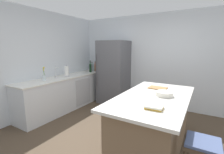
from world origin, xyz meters
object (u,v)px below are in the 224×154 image
(sink_faucet, at_px, (56,72))
(cutting_board, at_px, (158,88))
(paper_towel_roll, at_px, (67,71))
(vinegar_bottle, at_px, (95,67))
(cookbook_stack, at_px, (154,107))
(bar_stool, at_px, (202,152))
(soda_bottle, at_px, (92,68))
(wine_bottle, at_px, (90,68))
(mixing_bowl, at_px, (164,94))
(flower_vase, at_px, (44,77))
(kitchen_island, at_px, (153,123))
(refrigerator, at_px, (114,72))
(gin_bottle, at_px, (92,68))

(sink_faucet, xyz_separation_m, cutting_board, (2.58, 0.15, -0.12))
(paper_towel_roll, distance_m, vinegar_bottle, 1.23)
(sink_faucet, distance_m, cookbook_stack, 2.94)
(bar_stool, bearing_deg, soda_bottle, 145.25)
(wine_bottle, height_order, mixing_bowl, wine_bottle)
(mixing_bowl, height_order, cutting_board, mixing_bowl)
(sink_faucet, distance_m, wine_bottle, 1.26)
(wine_bottle, bearing_deg, flower_vase, -92.89)
(kitchen_island, height_order, bar_stool, kitchen_island)
(sink_faucet, height_order, wine_bottle, wine_bottle)
(bar_stool, height_order, paper_towel_roll, paper_towel_roll)
(bar_stool, relative_size, mixing_bowl, 2.62)
(refrigerator, height_order, sink_faucet, refrigerator)
(cookbook_stack, bearing_deg, wine_bottle, 141.51)
(sink_faucet, bearing_deg, kitchen_island, -7.47)
(kitchen_island, bearing_deg, cutting_board, 98.68)
(kitchen_island, relative_size, soda_bottle, 6.39)
(refrigerator, relative_size, vinegar_bottle, 5.86)
(flower_vase, distance_m, cutting_board, 2.59)
(bar_stool, height_order, wine_bottle, wine_bottle)
(kitchen_island, bearing_deg, vinegar_bottle, 143.50)
(flower_vase, height_order, gin_bottle, flower_vase)
(paper_towel_roll, relative_size, gin_bottle, 1.05)
(soda_bottle, relative_size, cutting_board, 0.92)
(wine_bottle, height_order, cutting_board, wine_bottle)
(soda_bottle, relative_size, mixing_bowl, 1.12)
(refrigerator, height_order, bar_stool, refrigerator)
(flower_vase, distance_m, cookbook_stack, 2.80)
(soda_bottle, bearing_deg, bar_stool, -34.75)
(flower_vase, bearing_deg, paper_towel_roll, 89.39)
(gin_bottle, xyz_separation_m, soda_bottle, (0.04, -0.10, 0.00))
(paper_towel_roll, xyz_separation_m, vinegar_bottle, (0.05, 1.23, -0.00))
(mixing_bowl, bearing_deg, soda_bottle, 149.00)
(paper_towel_roll, xyz_separation_m, mixing_bowl, (2.73, -0.59, -0.07))
(wine_bottle, relative_size, mixing_bowl, 1.38)
(cookbook_stack, height_order, cutting_board, cookbook_stack)
(cookbook_stack, relative_size, cutting_board, 0.69)
(flower_vase, xyz_separation_m, gin_bottle, (0.02, 1.82, 0.02))
(paper_towel_roll, distance_m, wine_bottle, 0.94)
(sink_faucet, height_order, soda_bottle, sink_faucet)
(soda_bottle, relative_size, cookbook_stack, 1.32)
(bar_stool, height_order, cookbook_stack, cookbook_stack)
(cutting_board, bearing_deg, flower_vase, -168.06)
(bar_stool, distance_m, sink_faucet, 3.52)
(wine_bottle, distance_m, cutting_board, 2.69)
(gin_bottle, bearing_deg, flower_vase, -90.66)
(refrigerator, distance_m, mixing_bowl, 2.50)
(mixing_bowl, bearing_deg, paper_towel_roll, 167.91)
(paper_towel_roll, bearing_deg, cutting_board, -3.74)
(soda_bottle, height_order, cutting_board, soda_bottle)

